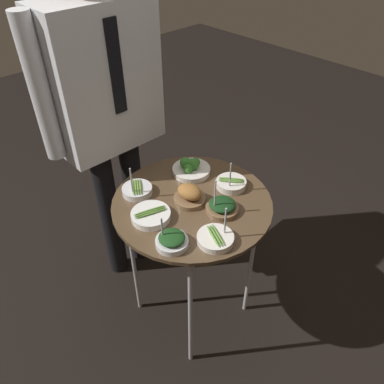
% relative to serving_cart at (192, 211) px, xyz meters
% --- Properties ---
extents(ground_plane, '(8.00, 8.00, 0.00)m').
position_rel_serving_cart_xyz_m(ground_plane, '(0.00, 0.00, -0.72)').
color(ground_plane, black).
extents(serving_cart, '(0.69, 0.69, 0.78)m').
position_rel_serving_cart_xyz_m(serving_cart, '(0.00, 0.00, 0.00)').
color(serving_cart, brown).
rests_on(serving_cart, ground_plane).
extents(bowl_spinach_mid_left, '(0.12, 0.12, 0.13)m').
position_rel_serving_cart_xyz_m(bowl_spinach_mid_left, '(-0.23, -0.13, 0.08)').
color(bowl_spinach_mid_left, silver).
rests_on(bowl_spinach_mid_left, serving_cart).
extents(bowl_broccoli_near_rim, '(0.18, 0.18, 0.08)m').
position_rel_serving_cart_xyz_m(bowl_broccoli_near_rim, '(0.14, 0.15, 0.09)').
color(bowl_broccoli_near_rim, silver).
rests_on(bowl_broccoli_near_rim, serving_cart).
extents(bowl_asparagus_mid_right, '(0.16, 0.16, 0.04)m').
position_rel_serving_cart_xyz_m(bowl_asparagus_mid_right, '(-0.19, 0.04, 0.07)').
color(bowl_asparagus_mid_right, white).
rests_on(bowl_asparagus_mid_right, serving_cart).
extents(bowl_asparagus_front_center, '(0.13, 0.13, 0.16)m').
position_rel_serving_cart_xyz_m(bowl_asparagus_front_center, '(-0.14, 0.20, 0.08)').
color(bowl_asparagus_front_center, silver).
rests_on(bowl_asparagus_front_center, serving_cart).
extents(bowl_spinach_far_rim, '(0.14, 0.14, 0.17)m').
position_rel_serving_cart_xyz_m(bowl_spinach_far_rim, '(0.05, -0.13, 0.08)').
color(bowl_spinach_far_rim, brown).
rests_on(bowl_spinach_far_rim, serving_cart).
extents(bowl_roast_center, '(0.14, 0.14, 0.08)m').
position_rel_serving_cart_xyz_m(bowl_roast_center, '(-0.01, 0.01, 0.09)').
color(bowl_roast_center, brown).
rests_on(bowl_roast_center, serving_cart).
extents(bowl_asparagus_front_right, '(0.13, 0.13, 0.15)m').
position_rel_serving_cart_xyz_m(bowl_asparagus_front_right, '(0.20, -0.05, 0.08)').
color(bowl_asparagus_front_right, silver).
rests_on(bowl_asparagus_front_right, serving_cart).
extents(bowl_asparagus_back_left, '(0.14, 0.14, 0.15)m').
position_rel_serving_cart_xyz_m(bowl_asparagus_back_left, '(-0.10, -0.23, 0.07)').
color(bowl_asparagus_back_left, silver).
rests_on(bowl_asparagus_back_left, serving_cart).
extents(waiter_figure, '(0.64, 0.24, 1.73)m').
position_rel_serving_cart_xyz_m(waiter_figure, '(-0.04, 0.52, 0.37)').
color(waiter_figure, black).
rests_on(waiter_figure, ground_plane).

